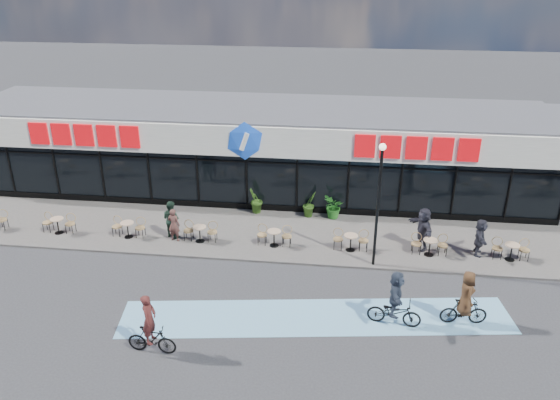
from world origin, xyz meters
name	(u,v)px	position (x,y,z in m)	size (l,w,h in m)	color
ground	(217,287)	(0.00, 0.00, 0.00)	(120.00, 120.00, 0.00)	#28282B
sidewalk	(238,232)	(0.00, 4.50, 0.05)	(44.00, 5.00, 0.10)	#534D49
bike_lane	(316,317)	(4.00, -1.50, 0.01)	(14.00, 2.20, 0.01)	#659DBF
building	(256,148)	(0.00, 9.93, 2.34)	(30.60, 6.57, 4.75)	black
lamp_post	(379,196)	(6.15, 2.30, 3.23)	(0.28, 0.28, 5.29)	black
bistro_set_1	(59,223)	(-8.24, 3.45, 0.56)	(1.54, 0.62, 0.90)	tan
bistro_set_2	(128,227)	(-4.88, 3.45, 0.56)	(1.54, 0.62, 0.90)	tan
bistro_set_3	(200,231)	(-1.52, 3.45, 0.56)	(1.54, 0.62, 0.90)	tan
bistro_set_4	(274,236)	(1.83, 3.45, 0.56)	(1.54, 0.62, 0.90)	tan
bistro_set_5	(351,240)	(5.19, 3.45, 0.56)	(1.54, 0.62, 0.90)	tan
bistro_set_6	(430,245)	(8.55, 3.45, 0.56)	(1.54, 0.62, 0.90)	tan
bistro_set_7	(511,249)	(11.91, 3.45, 0.56)	(1.54, 0.62, 0.90)	tan
potted_plant_left	(256,201)	(0.49, 6.57, 0.77)	(0.74, 0.60, 1.35)	#2E5217
potted_plant_mid	(310,204)	(3.17, 6.58, 0.74)	(0.70, 0.57, 1.28)	#305719
potted_plant_right	(334,207)	(4.35, 6.46, 0.68)	(1.04, 0.90, 1.15)	#24691E
patron_left	(174,225)	(-2.68, 3.33, 0.88)	(0.57, 0.37, 1.55)	#4F2E28
patron_right	(171,219)	(-2.91, 3.72, 0.97)	(0.84, 0.66, 1.74)	black
pedestrian_a	(423,228)	(8.27, 3.95, 1.06)	(1.78, 0.57, 1.91)	black
pedestrian_b	(480,237)	(10.63, 3.69, 0.93)	(1.53, 0.49, 1.65)	#212129
cyclist_a	(395,303)	(6.72, -1.56, 0.90)	(1.94, 1.60, 2.12)	black
cyclist_b	(465,303)	(9.14, -1.21, 0.87)	(1.68, 0.85, 2.10)	black
cyclist_c	(151,332)	(-1.20, -4.02, 0.81)	(1.67, 0.65, 2.19)	black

